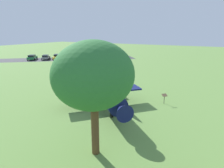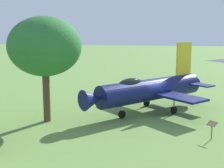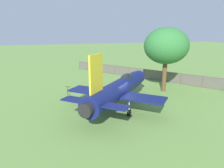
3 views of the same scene
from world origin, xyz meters
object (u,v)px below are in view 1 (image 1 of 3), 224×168
Objects in this scene: display_jet at (104,91)px; parked_car_silver at (81,56)px; parked_car_green at (32,57)px; parked_car_blue at (93,56)px; parked_car_yellow at (57,57)px; parked_car_white at (70,56)px; parked_car_gray at (46,57)px; info_plaque at (164,96)px; shade_tree at (94,76)px.

display_jet reaches higher than parked_car_silver.
display_jet is 2.30× the size of parked_car_green.
parked_car_yellow is at bearing -91.13° from parked_car_blue.
display_jet is at bearing -2.61° from parked_car_silver.
parked_car_blue is 0.95× the size of parked_car_yellow.
parked_car_white is at bearing -94.35° from parked_car_silver.
parked_car_gray is 3.80m from parked_car_green.
parked_car_green reaches higher than parked_car_yellow.
parked_car_gray is (10.80, 9.10, -0.03)m from parked_car_blue.
parked_car_green is at bearing -90.46° from parked_car_blue.
info_plaque is 43.41m from parked_car_gray.
parked_car_silver is at bearing -85.37° from parked_car_green.
display_jet reaches higher than parked_car_gray.
parked_car_gray is (37.38, -29.76, -4.73)m from shade_tree.
parked_car_white is 1.04× the size of parked_car_gray.
info_plaque is at bearing 18.43° from parked_car_white.
parked_car_silver is at bearing 174.37° from display_jet.
info_plaque is at bearing 5.67° from parked_car_blue.
parked_car_blue is at bearing -43.94° from info_plaque.
parked_car_yellow is (31.44, -24.80, -1.15)m from display_jet.
parked_car_green is at bearing 90.58° from parked_car_gray.
display_jet is 2.40× the size of parked_car_silver.
parked_car_green is at bearing -20.71° from info_plaque.
parked_car_white is at bearing -91.02° from parked_car_blue.
shade_tree is 47.66m from parked_car_yellow.
parked_car_gray is (2.33, 2.17, -0.02)m from parked_car_yellow.
display_jet is 39.14m from parked_car_silver.
parked_car_white reaches higher than parked_car_gray.
parked_car_gray is at bearing -170.69° from display_jet.
shade_tree is 1.67× the size of parked_car_blue.
shade_tree is 1.56× the size of parked_car_white.
parked_car_silver is at bearing 92.15° from parked_car_white.
parked_car_blue is (28.52, -27.49, -0.10)m from info_plaque.
display_jet is at bearing 8.73° from parked_car_white.
parked_car_yellow is 1.03× the size of parked_car_gray.
shade_tree is 47.23m from parked_car_white.
shade_tree is at bearing -5.03° from parked_car_silver.
parked_car_blue is at bearing 92.43° from parked_car_yellow.
parked_car_white is at bearing -34.24° from info_plaque.
info_plaque is 0.25× the size of parked_car_green.
parked_car_gray is (5.42, 4.69, -0.04)m from parked_car_white.
display_jet reaches higher than parked_car_yellow.
shade_tree reaches higher than display_jet.
parked_car_blue is (26.58, -38.87, -4.70)m from shade_tree.
parked_car_yellow is (5.65, 4.62, -0.04)m from parked_car_silver.
parked_car_gray is at bearing -93.42° from parked_car_silver.
info_plaque is at bearing 24.10° from parked_car_yellow.
parked_car_white is 7.17m from parked_car_gray.
shade_tree is at bearing -159.64° from parked_car_green.
parked_car_silver is 7.30m from parked_car_yellow.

